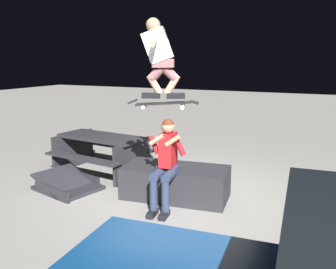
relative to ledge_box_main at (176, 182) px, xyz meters
The scene contains 7 objects.
ground_plane 0.27m from the ledge_box_main, 169.52° to the right, with size 40.00×40.00×0.00m, color gray.
ledge_box_main is the anchor object (origin of this frame).
person_sitting_on_ledge 0.67m from the ledge_box_main, 94.60° to the left, with size 0.60×0.77×1.35m.
skateboard 1.39m from the ledge_box_main, 87.49° to the left, with size 1.03×0.53×0.13m.
skater_airborne 2.06m from the ledge_box_main, 80.63° to the left, with size 0.63×0.86×1.12m.
kicker_ramp 1.90m from the ledge_box_main, 13.70° to the left, with size 1.17×1.05×0.38m.
picnic_table_back 1.97m from the ledge_box_main, 18.00° to the right, with size 1.84×1.52×0.75m.
Camera 1 is at (-2.16, 5.15, 2.21)m, focal length 38.86 mm.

